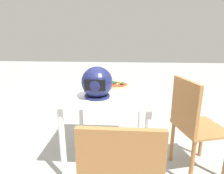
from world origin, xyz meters
name	(u,v)px	position (x,y,z in m)	size (l,w,h in m)	color
ground_plane	(108,157)	(0.00, 0.00, 0.00)	(14.00, 14.00, 0.00)	#9E9E99
dining_table	(108,102)	(0.00, 0.00, 0.63)	(0.83, 0.82, 0.74)	white
pizza_plate	(116,87)	(-0.08, -0.14, 0.75)	(0.32, 0.32, 0.01)	white
pizza	(116,85)	(-0.08, -0.14, 0.77)	(0.26, 0.26, 0.06)	tan
motorcycle_helmet	(97,83)	(0.07, 0.19, 0.87)	(0.27, 0.27, 0.27)	#191E4C
chair_side	(192,122)	(-0.78, 0.14, 0.51)	(0.49, 0.49, 0.90)	#996638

